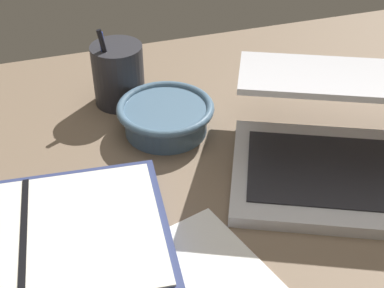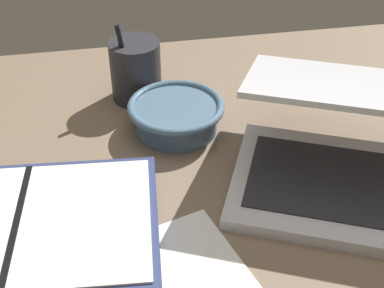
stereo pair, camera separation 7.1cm
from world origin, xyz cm
name	(u,v)px [view 2 (the right image)]	position (x,y,z in cm)	size (l,w,h in cm)	color
desk_top	(199,215)	(0.00, 0.00, 1.00)	(140.00, 100.00, 2.00)	#75604C
laptop	(370,156)	(23.83, 0.87, 6.99)	(44.98, 41.89, 15.52)	silver
bowl	(178,114)	(0.35, 18.82, 4.78)	(15.34, 15.34, 4.95)	slate
pen_cup	(136,70)	(-5.18, 29.71, 7.29)	(8.59, 8.59, 14.18)	#28282D
planner	(19,231)	(-22.95, -1.28, 3.55)	(36.35, 26.26, 3.29)	navy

